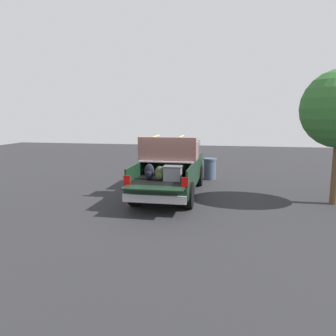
# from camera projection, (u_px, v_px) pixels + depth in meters

# --- Properties ---
(ground_plane) EXTENTS (40.00, 40.00, 0.00)m
(ground_plane) POSITION_uv_depth(u_px,v_px,m) (171.00, 194.00, 12.44)
(ground_plane) COLOR #262628
(pickup_truck) EXTENTS (6.05, 2.06, 2.23)m
(pickup_truck) POSITION_uv_depth(u_px,v_px,m) (173.00, 167.00, 12.64)
(pickup_truck) COLOR black
(pickup_truck) RESTS_ON ground_plane
(trash_can) EXTENTS (0.60, 0.60, 0.98)m
(trash_can) POSITION_uv_depth(u_px,v_px,m) (210.00, 169.00, 15.20)
(trash_can) COLOR #3F4C66
(trash_can) RESTS_ON ground_plane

